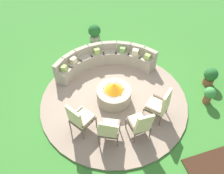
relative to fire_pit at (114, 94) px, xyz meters
name	(u,v)px	position (x,y,z in m)	size (l,w,h in m)	color
ground_plane	(114,101)	(0.00, 0.00, -0.35)	(24.00, 24.00, 0.00)	#387A2D
patio_circle	(114,100)	(0.00, 0.00, -0.32)	(4.66, 4.66, 0.06)	gray
fire_pit	(114,94)	(0.00, 0.00, 0.00)	(1.08, 1.08, 0.74)	#9E937F
curved_stone_bench	(105,60)	(0.17, 1.60, 0.03)	(3.58, 1.41, 0.76)	#9E937F
lounge_chair_front_left	(79,118)	(-1.23, -0.78, 0.28)	(0.79, 0.79, 1.13)	brown
lounge_chair_front_right	(109,129)	(-0.57, -1.33, 0.25)	(0.73, 0.76, 1.03)	brown
lounge_chair_back_left	(140,123)	(0.28, -1.42, 0.25)	(0.60, 0.62, 1.06)	brown
lounge_chair_back_right	(160,105)	(1.05, -1.02, 0.28)	(0.81, 0.82, 1.13)	brown
potted_plant_0	(95,32)	(0.26, 3.40, 0.03)	(0.51, 0.51, 0.70)	#A89E8E
potted_plant_1	(210,76)	(3.31, -0.24, 0.02)	(0.45, 0.45, 0.67)	brown
potted_plant_2	(209,94)	(2.81, -0.92, 0.00)	(0.35, 0.35, 0.61)	brown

